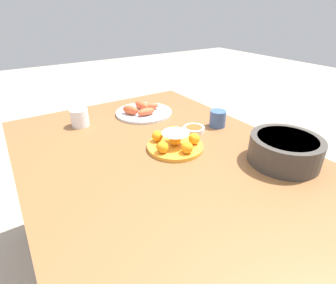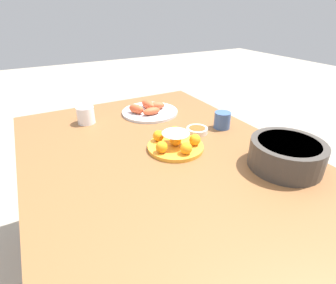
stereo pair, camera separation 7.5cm
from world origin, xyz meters
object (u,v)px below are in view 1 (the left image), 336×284
dining_table (161,169)px  cup_near (80,118)px  sauce_bowl (194,129)px  cup_far (218,119)px  serving_bowl (285,149)px  cake_plate (175,142)px  seafood_platter (143,111)px

dining_table → cup_near: 0.51m
sauce_bowl → cup_far: cup_far is taller
cup_far → serving_bowl: bearing=-2.7°
cup_near → cake_plate: bearing=30.4°
sauce_bowl → cup_far: size_ratio=1.25×
sauce_bowl → seafood_platter: seafood_platter is taller
seafood_platter → cup_near: 0.34m
dining_table → cake_plate: (-0.00, 0.07, 0.11)m
seafood_platter → cup_far: cup_far is taller
sauce_bowl → cake_plate: bearing=-63.8°
cup_near → cup_far: size_ratio=1.07×
dining_table → sauce_bowl: 0.27m
dining_table → cake_plate: cake_plate is taller
serving_bowl → sauce_bowl: 0.42m
dining_table → serving_bowl: (0.32, 0.36, 0.14)m
seafood_platter → dining_table: bearing=-18.9°
seafood_platter → cup_near: size_ratio=3.58×
cake_plate → seafood_platter: cake_plate is taller
sauce_bowl → cup_near: (-0.37, -0.44, 0.03)m
cake_plate → dining_table: bearing=-88.6°
dining_table → cup_far: 0.41m
serving_bowl → cup_near: (-0.77, -0.56, -0.01)m
serving_bowl → cup_near: size_ratio=3.07×
dining_table → sauce_bowl: size_ratio=14.13×
serving_bowl → cup_near: serving_bowl is taller
sauce_bowl → dining_table: bearing=-70.5°
serving_bowl → cup_far: bearing=177.3°
cake_plate → seafood_platter: size_ratio=0.76×
serving_bowl → sauce_bowl: bearing=-163.2°
cake_plate → sauce_bowl: bearing=116.2°
serving_bowl → dining_table: bearing=-131.3°
cup_near → cup_far: 0.69m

